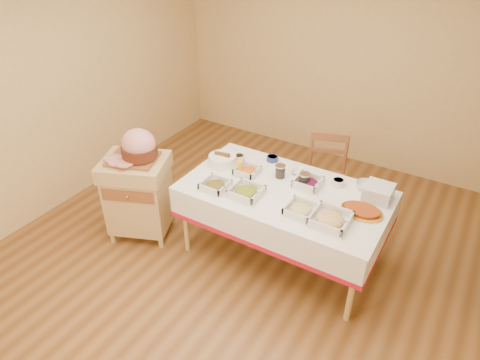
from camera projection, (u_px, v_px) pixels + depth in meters
name	position (u px, v px, depth m)	size (l,w,h in m)	color
room_shell	(239.00, 141.00, 3.43)	(5.00, 5.00, 5.00)	brown
dining_table	(284.00, 205.00, 3.89)	(1.82, 1.02, 0.76)	tan
butcher_cart	(138.00, 193.00, 4.24)	(0.76, 0.70, 0.87)	tan
dining_chair	(325.00, 177.00, 4.50)	(0.52, 0.51, 0.93)	brown
ham_on_board	(138.00, 147.00, 3.97)	(0.47, 0.45, 0.31)	brown
serving_dish_a	(215.00, 185.00, 3.81)	(0.23, 0.23, 0.10)	silver
serving_dish_b	(246.00, 192.00, 3.72)	(0.26, 0.26, 0.11)	silver
serving_dish_c	(301.00, 209.00, 3.50)	(0.24, 0.24, 0.10)	silver
serving_dish_d	(330.00, 219.00, 3.39)	(0.30, 0.30, 0.11)	silver
serving_dish_e	(247.00, 171.00, 4.02)	(0.22, 0.21, 0.10)	silver
serving_dish_f	(308.00, 182.00, 3.84)	(0.24, 0.23, 0.11)	silver
small_bowl_left	(239.00, 157.00, 4.25)	(0.11, 0.11, 0.05)	silver
small_bowl_mid	(272.00, 158.00, 4.23)	(0.12, 0.12, 0.05)	navy
small_bowl_right	(338.00, 182.00, 3.85)	(0.12, 0.12, 0.06)	silver
bowl_white_imported	(300.00, 172.00, 4.02)	(0.15, 0.15, 0.04)	silver
bowl_small_imported	(365.00, 185.00, 3.82)	(0.17, 0.17, 0.05)	silver
preserve_jar_left	(280.00, 172.00, 3.96)	(0.10, 0.10, 0.13)	silver
preserve_jar_right	(304.00, 180.00, 3.83)	(0.10, 0.10, 0.13)	silver
mustard_bottle	(239.00, 166.00, 4.01)	(0.05, 0.05, 0.17)	yellow
bread_basket	(222.00, 160.00, 4.16)	(0.27, 0.27, 0.12)	white
plate_stack	(378.00, 192.00, 3.66)	(0.23, 0.23, 0.13)	silver
brass_platter	(362.00, 211.00, 3.50)	(0.34, 0.25, 0.05)	gold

